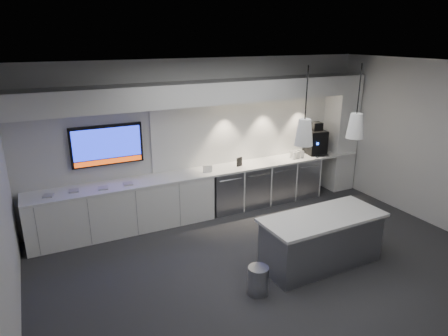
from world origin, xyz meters
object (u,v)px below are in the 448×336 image
wall_tv (107,145)px  island (321,240)px  coffee_machine (315,141)px  bin (258,280)px

wall_tv → island: (2.60, -2.75, -1.15)m
wall_tv → coffee_machine: 4.44m
island → coffee_machine: size_ratio=2.76×
island → coffee_machine: bearing=52.7°
coffee_machine → wall_tv: bearing=-173.5°
island → bin: size_ratio=4.81×
island → coffee_machine: (1.81, 2.50, 0.78)m
coffee_machine → bin: bearing=-128.6°
bin → coffee_machine: coffee_machine is taller
wall_tv → coffee_machine: size_ratio=1.78×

